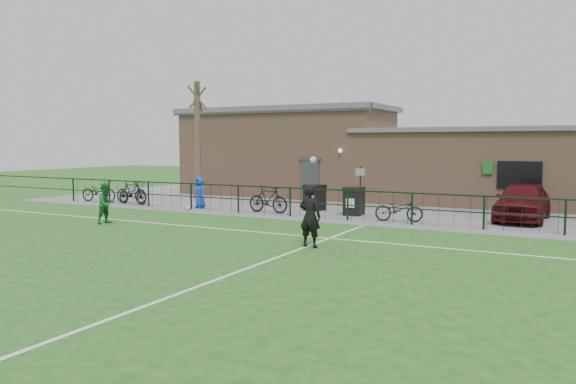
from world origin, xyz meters
The scene contains 21 objects.
ground centered at (0.00, 0.00, 0.00)m, with size 90.00×90.00×0.00m, color #1C5117.
paving_strip centered at (0.00, 13.50, 0.01)m, with size 34.00×13.00×0.02m, color slate.
pitch_line_touch centered at (0.00, 7.80, 0.00)m, with size 28.00×0.10×0.01m, color white.
pitch_line_mid centered at (0.00, 4.00, 0.00)m, with size 28.00×0.10×0.01m, color white.
pitch_line_perp centered at (2.00, 0.00, 0.00)m, with size 0.10×16.00×0.01m, color white.
perimeter_fence centered at (0.00, 8.00, 0.60)m, with size 28.00×0.10×1.20m, color black.
bare_tree centered at (-8.00, 10.50, 3.00)m, with size 0.30×0.30×6.00m, color #4B3D2E.
wheelie_bin_left centered at (-1.47, 10.27, 0.54)m, with size 0.69×0.78×1.04m, color black.
wheelie_bin_right centered at (0.63, 9.57, 0.55)m, with size 0.70×0.80×1.06m, color black.
sign_post centered at (0.77, 9.95, 1.02)m, with size 0.06×0.06×2.00m, color black.
car_maroon centered at (6.92, 11.11, 0.77)m, with size 1.76×4.38×1.49m, color #4C0D14.
bicycle_a centered at (-12.71, 8.47, 0.54)m, with size 0.69×1.98×1.04m, color black.
bicycle_b centered at (-10.69, 8.66, 0.58)m, with size 0.53×1.86×1.12m, color black.
bicycle_c centered at (-10.36, 8.40, 0.54)m, with size 0.69×1.98×1.04m, color black.
bicycle_d centered at (-2.85, 8.55, 0.59)m, with size 0.54×1.91×1.15m, color black.
bicycle_e centered at (2.84, 8.59, 0.49)m, with size 0.62×1.78×0.94m, color black.
spectator_child centered at (-6.48, 8.61, 0.73)m, with size 0.69×0.45×1.41m, color blue.
goalkeeper_kick centered at (2.10, 2.40, 0.93)m, with size 1.57×2.88×2.53m.
outfield_player centered at (-6.60, 3.09, 0.75)m, with size 0.73×0.57×1.50m, color #1B612C.
ball_ground centered at (-6.40, 7.63, 0.11)m, with size 0.23×0.23×0.23m, color silver.
clubhouse centered at (-0.88, 16.50, 2.22)m, with size 24.25×5.40×4.96m.
Camera 1 is at (9.04, -11.95, 2.98)m, focal length 35.00 mm.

